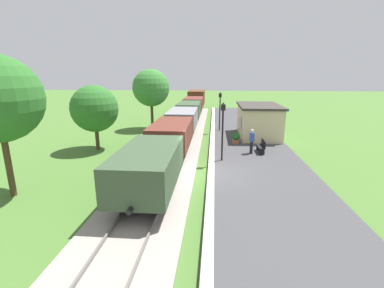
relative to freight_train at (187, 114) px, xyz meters
The scene contains 16 objects.
ground_plane 14.59m from the freight_train, 80.48° to the right, with size 160.00×160.00×0.00m, color #47702D.
platform_slab 15.43m from the freight_train, 68.64° to the right, with size 6.00×60.00×0.25m, color #424244.
platform_edge_stripe 14.64m from the freight_train, 78.93° to the right, with size 0.36×60.00×0.01m, color silver.
track_ballast 14.38m from the freight_train, 90.00° to the right, with size 3.80×60.00×0.12m, color #9E9389.
rail_near 14.39m from the freight_train, 87.12° to the right, with size 0.07×60.00×0.14m, color slate.
rail_far 14.39m from the freight_train, 92.88° to the right, with size 0.07×60.00×0.14m, color slate.
freight_train is the anchor object (origin of this frame).
station_hut 8.33m from the freight_train, 35.27° to the right, with size 3.50×5.80×2.78m.
bench_near_hut 11.83m from the freight_train, 57.88° to the right, with size 0.42×1.50×0.91m.
bench_down_platform 6.38m from the freight_train, ahead, with size 0.42×1.50×0.91m.
person_waiting 11.70m from the freight_train, 61.84° to the right, with size 0.32×0.42×1.71m.
potted_planter 9.02m from the freight_train, 58.89° to the right, with size 0.64×0.64×0.92m.
lamp_post_near 12.59m from the freight_train, 74.02° to the right, with size 0.28×0.28×3.70m.
lamp_post_far 4.50m from the freight_train, 36.51° to the right, with size 0.28×0.28×3.70m.
tree_trackside_mid 11.18m from the freight_train, 122.32° to the right, with size 3.45×3.45×4.85m.
tree_trackside_far 4.64m from the freight_train, 161.88° to the right, with size 3.75×3.75×6.11m.
Camera 1 is at (0.50, -14.23, 5.62)m, focal length 25.17 mm.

